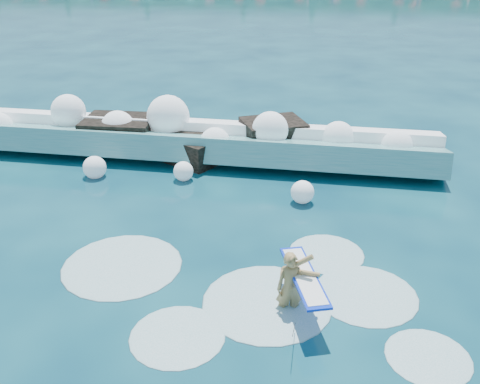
{
  "coord_description": "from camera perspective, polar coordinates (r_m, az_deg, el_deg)",
  "views": [
    {
      "loc": [
        3.63,
        -10.42,
        7.29
      ],
      "look_at": [
        1.5,
        2.0,
        1.2
      ],
      "focal_mm": 40.0,
      "sensor_mm": 36.0,
      "label": 1
    }
  ],
  "objects": [
    {
      "name": "wave_spray",
      "position": [
        19.28,
        -6.19,
        6.7
      ],
      "size": [
        15.45,
        4.68,
        2.15
      ],
      "color": "white",
      "rests_on": "ground"
    },
    {
      "name": "rock_cluster",
      "position": [
        19.76,
        -5.56,
        5.48
      ],
      "size": [
        8.35,
        3.54,
        1.49
      ],
      "color": "black",
      "rests_on": "ground"
    },
    {
      "name": "ground",
      "position": [
        13.23,
        -7.97,
        -7.94
      ],
      "size": [
        200.0,
        200.0,
        0.0
      ],
      "primitive_type": "plane",
      "color": "#072A3F",
      "rests_on": "ground"
    },
    {
      "name": "surfer_with_board",
      "position": [
        11.51,
        5.71,
        -9.85
      ],
      "size": [
        1.24,
        2.86,
        1.65
      ],
      "color": "#A5814D",
      "rests_on": "ground"
    },
    {
      "name": "breaking_wave",
      "position": [
        19.48,
        -5.03,
        5.36
      ],
      "size": [
        17.4,
        2.74,
        1.5
      ],
      "color": "teal",
      "rests_on": "ground"
    },
    {
      "name": "surf_foam",
      "position": [
        12.36,
        -0.02,
        -10.36
      ],
      "size": [
        9.22,
        5.57,
        0.15
      ],
      "color": "silver",
      "rests_on": "ground"
    }
  ]
}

